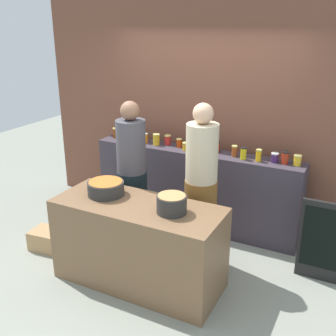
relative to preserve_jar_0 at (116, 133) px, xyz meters
The scene contains 26 objects.
ground 1.99m from the preserve_jar_0, 43.04° to the right, with size 12.00×12.00×0.00m, color gray.
storefront_wall 1.31m from the preserve_jar_0, 14.78° to the left, with size 4.80×0.12×3.00m, color brown.
display_shelf 1.35m from the preserve_jar_0, ahead, with size 2.70×0.36×1.04m, color #3C343F.
prep_table 1.99m from the preserve_jar_0, 49.76° to the right, with size 1.70×0.70×0.88m, color brown.
preserve_jar_0 is the anchor object (origin of this frame).
preserve_jar_1 0.30m from the preserve_jar_0, 15.27° to the right, with size 0.08×0.08×0.11m.
preserve_jar_2 0.49m from the preserve_jar_0, ahead, with size 0.07×0.07×0.13m.
preserve_jar_3 0.66m from the preserve_jar_0, ahead, with size 0.09×0.09×0.15m.
preserve_jar_4 0.78m from the preserve_jar_0, ahead, with size 0.09×0.09×0.13m.
preserve_jar_5 0.97m from the preserve_jar_0, ahead, with size 0.07×0.07×0.11m.
preserve_jar_6 1.10m from the preserve_jar_0, ahead, with size 0.09×0.09×0.10m.
preserve_jar_7 1.22m from the preserve_jar_0, ahead, with size 0.08×0.08×0.11m.
preserve_jar_8 1.34m from the preserve_jar_0, ahead, with size 0.09×0.09×0.10m.
preserve_jar_9 1.46m from the preserve_jar_0, ahead, with size 0.09×0.09×0.13m.
preserve_jar_10 1.71m from the preserve_jar_0, ahead, with size 0.07×0.07×0.13m.
preserve_jar_11 1.84m from the preserve_jar_0, ahead, with size 0.07×0.07×0.15m.
preserve_jar_12 2.02m from the preserve_jar_0, ahead, with size 0.07×0.07×0.14m.
preserve_jar_13 2.19m from the preserve_jar_0, ahead, with size 0.09×0.09×0.11m.
preserve_jar_14 2.31m from the preserve_jar_0, ahead, with size 0.09×0.09×0.15m.
preserve_jar_15 2.44m from the preserve_jar_0, ahead, with size 0.09×0.09×0.12m.
cooking_pot_left 1.60m from the preserve_jar_0, 59.84° to the right, with size 0.38×0.38×0.15m.
cooking_pot_center 2.14m from the preserve_jar_0, 42.11° to the right, with size 0.28×0.28×0.17m.
cook_with_tongs 1.22m from the preserve_jar_0, 47.50° to the right, with size 0.34×0.34×1.77m.
cook_in_cap 1.84m from the preserve_jar_0, 26.91° to the right, with size 0.35×0.35×1.81m.
bread_crate 1.69m from the preserve_jar_0, 92.98° to the right, with size 0.44×0.30×0.23m, color tan.
chalkboard_sign 2.97m from the preserve_jar_0, 10.73° to the right, with size 0.45×0.05×0.89m.
Camera 1 is at (1.93, -3.39, 2.60)m, focal length 43.85 mm.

